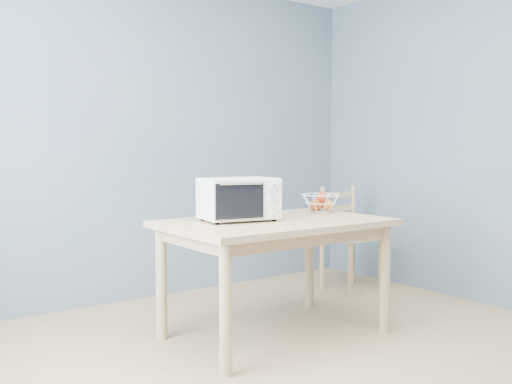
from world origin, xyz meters
TOP-DOWN VIEW (x-y plane):
  - room at (0.00, 0.00)m, footprint 4.01×4.51m
  - dining_table at (0.20, 0.87)m, footprint 1.40×0.90m
  - toaster_oven at (-0.04, 0.96)m, footprint 0.50×0.39m
  - fruit_basket at (0.75, 1.05)m, footprint 0.37×0.37m
  - dining_chair at (1.48, 1.49)m, footprint 0.44×0.44m

SIDE VIEW (x-z plane):
  - dining_chair at x=1.48m, z-range -0.01..0.88m
  - dining_table at x=0.20m, z-range 0.27..1.02m
  - fruit_basket at x=0.75m, z-range 0.75..0.89m
  - toaster_oven at x=-0.04m, z-range 0.76..1.03m
  - room at x=0.00m, z-range -0.01..2.61m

